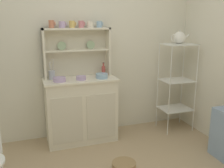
# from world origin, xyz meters

# --- Properties ---
(wall_back) EXTENTS (3.84, 0.05, 2.50)m
(wall_back) POSITION_xyz_m (0.00, 1.62, 1.25)
(wall_back) COLOR silver
(wall_back) RESTS_ON ground
(hutch_cabinet) EXTENTS (0.93, 0.45, 0.85)m
(hutch_cabinet) POSITION_xyz_m (-0.09, 1.37, 0.44)
(hutch_cabinet) COLOR silver
(hutch_cabinet) RESTS_ON ground
(hutch_shelf_unit) EXTENTS (0.87, 0.18, 0.63)m
(hutch_shelf_unit) POSITION_xyz_m (-0.09, 1.53, 1.23)
(hutch_shelf_unit) COLOR beige
(hutch_shelf_unit) RESTS_ON hutch_cabinet
(bakers_rack) EXTENTS (0.44, 0.35, 1.26)m
(bakers_rack) POSITION_xyz_m (1.30, 1.27, 0.78)
(bakers_rack) COLOR silver
(bakers_rack) RESTS_ON ground
(cup_terracotta_0) EXTENTS (0.08, 0.07, 0.09)m
(cup_terracotta_0) POSITION_xyz_m (-0.39, 1.49, 1.54)
(cup_terracotta_0) COLOR #C67556
(cup_terracotta_0) RESTS_ON hutch_shelf_unit
(cup_lilac_1) EXTENTS (0.09, 0.08, 0.08)m
(cup_lilac_1) POSITION_xyz_m (-0.26, 1.49, 1.53)
(cup_lilac_1) COLOR #B79ECC
(cup_lilac_1) RESTS_ON hutch_shelf_unit
(cup_gold_2) EXTENTS (0.09, 0.07, 0.09)m
(cup_gold_2) POSITION_xyz_m (-0.14, 1.49, 1.53)
(cup_gold_2) COLOR #DBB760
(cup_gold_2) RESTS_ON hutch_shelf_unit
(cup_rose_3) EXTENTS (0.08, 0.07, 0.09)m
(cup_rose_3) POSITION_xyz_m (-0.02, 1.49, 1.53)
(cup_rose_3) COLOR #D17A84
(cup_rose_3) RESTS_ON hutch_shelf_unit
(cup_cream_4) EXTENTS (0.09, 0.08, 0.08)m
(cup_cream_4) POSITION_xyz_m (0.10, 1.49, 1.53)
(cup_cream_4) COLOR silver
(cup_cream_4) RESTS_ON hutch_shelf_unit
(cup_sky_5) EXTENTS (0.08, 0.07, 0.08)m
(cup_sky_5) POSITION_xyz_m (0.22, 1.49, 1.53)
(cup_sky_5) COLOR #8EB2D1
(cup_sky_5) RESTS_ON hutch_shelf_unit
(bowl_mixing_large) EXTENTS (0.16, 0.16, 0.05)m
(bowl_mixing_large) POSITION_xyz_m (-0.36, 1.29, 0.88)
(bowl_mixing_large) COLOR #B79ECC
(bowl_mixing_large) RESTS_ON hutch_cabinet
(bowl_floral_medium) EXTENTS (0.12, 0.12, 0.05)m
(bowl_floral_medium) POSITION_xyz_m (-0.09, 1.29, 0.88)
(bowl_floral_medium) COLOR #B79ECC
(bowl_floral_medium) RESTS_ON hutch_cabinet
(bowl_cream_small) EXTENTS (0.15, 0.15, 0.06)m
(bowl_cream_small) POSITION_xyz_m (0.18, 1.29, 0.89)
(bowl_cream_small) COLOR #8EB2D1
(bowl_cream_small) RESTS_ON hutch_cabinet
(jam_bottle) EXTENTS (0.05, 0.05, 0.18)m
(jam_bottle) POSITION_xyz_m (0.26, 1.45, 0.92)
(jam_bottle) COLOR #B74C47
(jam_bottle) RESTS_ON hutch_cabinet
(utensil_jar) EXTENTS (0.08, 0.08, 0.25)m
(utensil_jar) POSITION_xyz_m (-0.43, 1.45, 0.91)
(utensil_jar) COLOR #B2B7C6
(utensil_jar) RESTS_ON hutch_cabinet
(porcelain_teapot) EXTENTS (0.26, 0.17, 0.19)m
(porcelain_teapot) POSITION_xyz_m (1.30, 1.27, 1.35)
(porcelain_teapot) COLOR white
(porcelain_teapot) RESTS_ON bakers_rack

